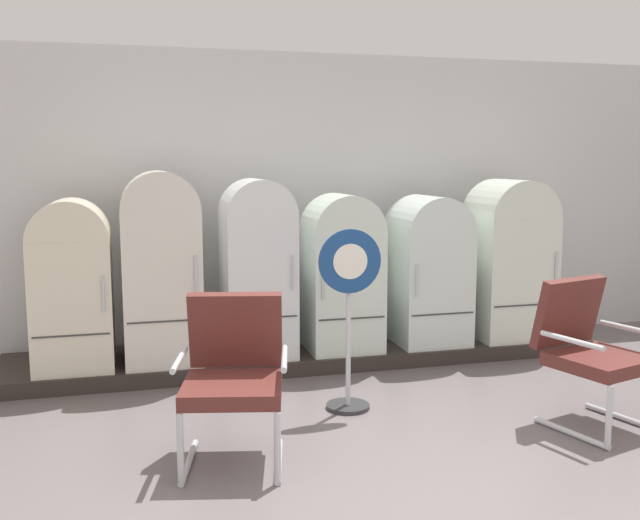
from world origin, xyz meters
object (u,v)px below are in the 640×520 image
object	(u,v)px
sign_stand	(349,323)
refrigerator_0	(72,279)
armchair_right	(589,345)
refrigerator_1	(161,261)
refrigerator_3	(342,268)
armchair_left	(234,369)
refrigerator_2	(258,262)
refrigerator_5	(509,255)
refrigerator_4	(428,266)

from	to	relation	value
sign_stand	refrigerator_0	bearing A→B (deg)	148.23
armchair_right	sign_stand	world-z (taller)	sign_stand
refrigerator_1	refrigerator_3	bearing A→B (deg)	-1.51
armchair_left	refrigerator_3	bearing A→B (deg)	55.88
sign_stand	refrigerator_2	bearing A→B (deg)	110.93
refrigerator_2	refrigerator_1	bearing A→B (deg)	178.08
refrigerator_5	sign_stand	bearing A→B (deg)	-148.52
refrigerator_1	armchair_right	bearing A→B (deg)	-34.71
refrigerator_0	refrigerator_3	bearing A→B (deg)	-1.24
refrigerator_3	refrigerator_4	bearing A→B (deg)	2.93
refrigerator_3	sign_stand	distance (m)	1.23
refrigerator_3	armchair_right	size ratio (longest dim) A/B	1.38
sign_stand	refrigerator_3	bearing A→B (deg)	75.64
refrigerator_1	refrigerator_5	xyz separation A→B (m)	(3.22, -0.01, -0.06)
armchair_left	sign_stand	distance (m)	1.13
refrigerator_2	armchair_right	world-z (taller)	refrigerator_2
refrigerator_5	armchair_left	bearing A→B (deg)	-147.45
refrigerator_1	refrigerator_3	xyz separation A→B (m)	(1.56, -0.04, -0.12)
refrigerator_0	armchair_right	xyz separation A→B (m)	(3.47, -1.92, -0.29)
refrigerator_2	refrigerator_0	bearing A→B (deg)	178.67
refrigerator_2	armchair_right	size ratio (longest dim) A/B	1.52
armchair_left	armchair_right	distance (m)	2.43
refrigerator_4	armchair_left	size ratio (longest dim) A/B	1.35
refrigerator_4	refrigerator_5	size ratio (longest dim) A/B	0.91
refrigerator_0	refrigerator_5	distance (m)	3.93
refrigerator_4	refrigerator_2	bearing A→B (deg)	-178.95
refrigerator_1	refrigerator_4	size ratio (longest dim) A/B	1.17
refrigerator_0	refrigerator_4	size ratio (longest dim) A/B	1.01
refrigerator_4	refrigerator_5	distance (m)	0.82
armchair_right	refrigerator_4	bearing A→B (deg)	100.64
armchair_left	armchair_right	bearing A→B (deg)	-1.36
refrigerator_5	sign_stand	distance (m)	2.32
refrigerator_4	armchair_right	size ratio (longest dim) A/B	1.35
refrigerator_1	armchair_left	xyz separation A→B (m)	(0.33, -1.86, -0.42)
refrigerator_5	armchair_right	bearing A→B (deg)	-103.64
refrigerator_3	armchair_right	bearing A→B (deg)	-57.33
refrigerator_3	refrigerator_5	xyz separation A→B (m)	(1.66, 0.03, 0.06)
armchair_right	refrigerator_1	bearing A→B (deg)	145.29
refrigerator_3	refrigerator_5	distance (m)	1.66
refrigerator_2	armchair_right	distance (m)	2.74
refrigerator_1	refrigerator_3	world-z (taller)	refrigerator_1
refrigerator_5	refrigerator_1	bearing A→B (deg)	179.82
refrigerator_1	refrigerator_5	distance (m)	3.22
refrigerator_2	refrigerator_4	bearing A→B (deg)	1.05
refrigerator_4	refrigerator_0	bearing A→B (deg)	179.89
refrigerator_0	refrigerator_4	world-z (taller)	refrigerator_0
refrigerator_3	armchair_left	distance (m)	2.21
refrigerator_3	armchair_left	size ratio (longest dim) A/B	1.38
refrigerator_0	armchair_left	world-z (taller)	refrigerator_0
refrigerator_1	armchair_left	bearing A→B (deg)	-79.84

